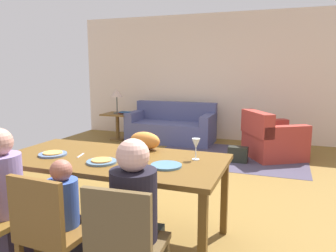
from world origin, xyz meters
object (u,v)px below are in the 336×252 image
object	(u,v)px
plate_near_man	(53,154)
plate_near_woman	(166,166)
wine_glass	(196,145)
person_child	(67,226)
couch	(172,127)
cat	(145,141)
person_man	(8,204)
book_upper	(125,112)
table_lamp	(117,94)
plate_near_child	(102,162)
side_table	(117,123)
dining_table	(113,165)
dining_chair_woman	(125,243)
dining_chair_child	(50,228)
armchair	(272,140)
handbag	(238,155)
person_woman	(136,227)
book_lower	(124,113)

from	to	relation	value
plate_near_man	plate_near_woman	xyz separation A→B (m)	(1.09, 0.02, 0.00)
wine_glass	person_child	world-z (taller)	wine_glass
couch	cat	bearing A→B (deg)	-74.70
person_man	wine_glass	bearing A→B (deg)	33.98
cat	book_upper	distance (m)	3.89
cat	table_lamp	world-z (taller)	table_lamp
plate_near_child	cat	world-z (taller)	cat
side_table	dining_table	bearing A→B (deg)	-61.94
couch	table_lamp	world-z (taller)	table_lamp
plate_near_child	wine_glass	xyz separation A→B (m)	(0.71, 0.36, 0.12)
wine_glass	plate_near_woman	bearing A→B (deg)	-120.95
plate_near_woman	dining_chair_woman	distance (m)	0.79
plate_near_woman	dining_chair_child	xyz separation A→B (m)	(-0.55, -0.74, -0.28)
plate_near_child	plate_near_woman	bearing A→B (deg)	8.38
person_man	person_child	size ratio (longest dim) A/B	1.20
armchair	dining_table	bearing A→B (deg)	-109.96
plate_near_child	dining_chair_child	distance (m)	0.71
dining_chair_child	dining_chair_woman	size ratio (longest dim) A/B	1.00
handbag	person_woman	bearing A→B (deg)	-92.81
dining_chair_child	table_lamp	bearing A→B (deg)	113.53
plate_near_child	book_upper	xyz separation A→B (m)	(-1.80, 3.92, -0.15)
person_child	book_upper	size ratio (longest dim) A/B	4.20
dining_chair_child	dining_chair_woman	bearing A→B (deg)	-0.00
person_man	book_upper	xyz separation A→B (m)	(-1.26, 4.40, 0.11)
book_upper	handbag	bearing A→B (deg)	-18.72
couch	side_table	size ratio (longest dim) A/B	3.10
person_man	dining_chair_woman	world-z (taller)	person_man
plate_near_woman	person_man	distance (m)	1.25
dining_table	plate_near_woman	bearing A→B (deg)	-10.43
dining_table	couch	size ratio (longest dim) A/B	1.10
plate_near_man	dining_chair_child	xyz separation A→B (m)	(0.54, -0.72, -0.28)
plate_near_man	person_man	xyz separation A→B (m)	(0.00, -0.54, -0.26)
person_child	person_woman	size ratio (longest dim) A/B	0.83
dining_chair_child	person_man	bearing A→B (deg)	161.89
person_woman	armchair	bearing A→B (deg)	80.43
couch	armchair	distance (m)	2.18
person_woman	book_lower	distance (m)	5.05
cat	person_child	bearing A→B (deg)	-90.16
side_table	plate_near_child	bearing A→B (deg)	-63.03
dining_chair_woman	person_child	bearing A→B (deg)	162.72
cat	couch	world-z (taller)	cat
plate_near_man	dining_chair_woman	size ratio (longest dim) A/B	0.29
plate_near_woman	book_upper	xyz separation A→B (m)	(-2.34, 3.84, -0.15)
armchair	book_upper	size ratio (longest dim) A/B	5.35
dining_table	plate_near_woman	distance (m)	0.56
wine_glass	dining_chair_child	bearing A→B (deg)	-125.11
plate_near_child	couch	world-z (taller)	couch
wine_glass	handbag	bearing A→B (deg)	89.92
dining_chair_child	table_lamp	world-z (taller)	table_lamp
plate_near_man	dining_chair_woman	world-z (taller)	dining_chair_woman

